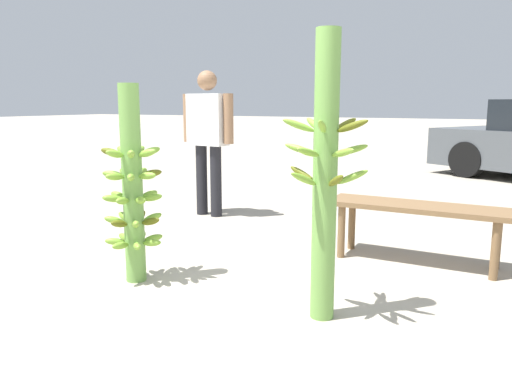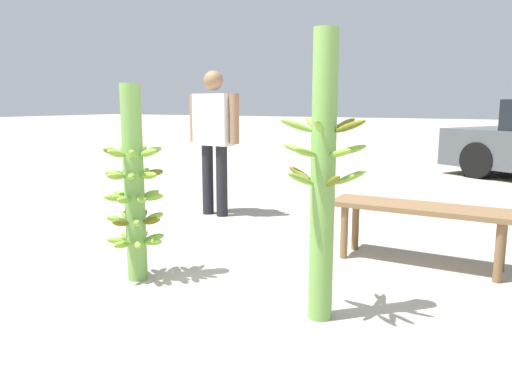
{
  "view_description": "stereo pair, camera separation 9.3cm",
  "coord_description": "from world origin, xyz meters",
  "views": [
    {
      "loc": [
        1.61,
        -2.22,
        1.25
      ],
      "look_at": [
        0.12,
        0.65,
        0.67
      ],
      "focal_mm": 35.0,
      "sensor_mm": 36.0,
      "label": 1
    },
    {
      "loc": [
        1.69,
        -2.18,
        1.25
      ],
      "look_at": [
        0.12,
        0.65,
        0.67
      ],
      "focal_mm": 35.0,
      "sensor_mm": 36.0,
      "label": 2
    }
  ],
  "objects": [
    {
      "name": "banana_stalk_center",
      "position": [
        0.67,
        0.42,
        0.84
      ],
      "size": [
        0.5,
        0.49,
        1.64
      ],
      "color": "#6B9E47",
      "rests_on": "ground_plane"
    },
    {
      "name": "banana_stalk_left",
      "position": [
        -0.71,
        0.39,
        0.66
      ],
      "size": [
        0.42,
        0.42,
        1.38
      ],
      "color": "#6B9E47",
      "rests_on": "ground_plane"
    },
    {
      "name": "vendor_person",
      "position": [
        -1.39,
        2.41,
        0.94
      ],
      "size": [
        0.67,
        0.24,
        1.59
      ],
      "rotation": [
        0.0,
        0.0,
        3.05
      ],
      "color": "black",
      "rests_on": "ground_plane"
    },
    {
      "name": "ground_plane",
      "position": [
        0.0,
        0.0,
        0.0
      ],
      "size": [
        80.0,
        80.0,
        0.0
      ],
      "primitive_type": "plane",
      "color": "#A89E8C"
    },
    {
      "name": "market_bench",
      "position": [
        0.98,
        1.72,
        0.4
      ],
      "size": [
        1.39,
        0.4,
        0.47
      ],
      "rotation": [
        0.0,
        0.0,
        -0.01
      ],
      "color": "brown",
      "rests_on": "ground_plane"
    }
  ]
}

